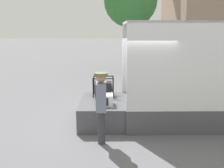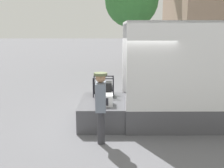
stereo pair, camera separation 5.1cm
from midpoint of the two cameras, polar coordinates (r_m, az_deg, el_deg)
ground_plane at (r=7.80m, az=2.85°, el=-8.49°), size 160.00×160.00×0.00m
tailgate_deck at (r=7.68m, az=-2.07°, el=-6.16°), size 1.32×2.06×0.67m
microwave at (r=7.06m, az=-1.45°, el=-3.64°), size 0.46×0.42×0.31m
portable_generator at (r=8.06m, az=-1.64°, el=-1.06°), size 0.67×0.48×0.62m
worker_person at (r=5.98m, az=-2.34°, el=-3.85°), size 0.32×0.44×1.78m
house_backdrop at (r=21.26m, az=23.49°, el=16.85°), size 7.36×7.88×9.49m
street_tree at (r=16.30m, az=4.60°, el=18.41°), size 3.31×3.31×6.22m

